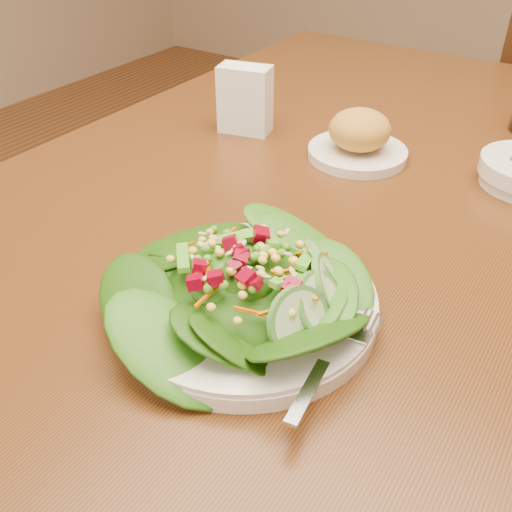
% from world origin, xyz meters
% --- Properties ---
extents(ground_plane, '(5.00, 5.00, 0.00)m').
position_xyz_m(ground_plane, '(0.00, 0.00, 0.00)').
color(ground_plane, brown).
extents(dining_table, '(0.90, 1.40, 0.75)m').
position_xyz_m(dining_table, '(0.00, 0.00, 0.65)').
color(dining_table, '#5F2E12').
rests_on(dining_table, ground_plane).
extents(salad_plate, '(0.29, 0.28, 0.08)m').
position_xyz_m(salad_plate, '(0.09, -0.37, 0.78)').
color(salad_plate, white).
rests_on(salad_plate, dining_table).
extents(bread_plate, '(0.16, 0.16, 0.08)m').
position_xyz_m(bread_plate, '(0.02, 0.04, 0.78)').
color(bread_plate, white).
rests_on(bread_plate, dining_table).
extents(napkin_holder, '(0.10, 0.07, 0.11)m').
position_xyz_m(napkin_holder, '(-0.19, 0.03, 0.81)').
color(napkin_holder, white).
rests_on(napkin_holder, dining_table).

